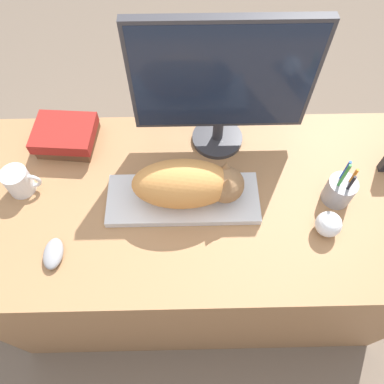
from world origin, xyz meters
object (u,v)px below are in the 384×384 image
at_px(cat, 190,184).
at_px(book_stack, 66,135).
at_px(pen_cup, 340,190).
at_px(coffee_mug, 19,181).
at_px(baseball, 329,224).
at_px(monitor, 222,83).
at_px(keyboard, 183,199).
at_px(computer_mouse, 53,254).

xyz_separation_m(cat, book_stack, (-0.42, 0.24, -0.06)).
bearing_deg(book_stack, pen_cup, -15.35).
relative_size(coffee_mug, baseball, 1.47).
bearing_deg(cat, book_stack, 149.99).
relative_size(cat, baseball, 4.33).
distance_m(monitor, book_stack, 0.57).
bearing_deg(baseball, coffee_mug, 169.98).
height_order(keyboard, pen_cup, pen_cup).
xyz_separation_m(baseball, book_stack, (-0.83, 0.35, 0.00)).
height_order(computer_mouse, pen_cup, pen_cup).
relative_size(monitor, book_stack, 2.56).
xyz_separation_m(computer_mouse, book_stack, (-0.02, 0.42, 0.03)).
bearing_deg(book_stack, coffee_mug, -122.22).
distance_m(coffee_mug, pen_cup, 1.00).
height_order(keyboard, book_stack, book_stack).
bearing_deg(pen_cup, monitor, 146.09).
bearing_deg(cat, coffee_mug, 174.03).
bearing_deg(baseball, cat, 164.77).
bearing_deg(monitor, baseball, -49.13).
xyz_separation_m(cat, computer_mouse, (-0.40, -0.18, -0.09)).
distance_m(cat, computer_mouse, 0.45).
distance_m(monitor, coffee_mug, 0.70).
bearing_deg(computer_mouse, cat, 23.75).
bearing_deg(coffee_mug, computer_mouse, -59.47).
relative_size(cat, coffee_mug, 2.94).
bearing_deg(keyboard, book_stack, 148.54).
xyz_separation_m(coffee_mug, book_stack, (0.12, 0.19, -0.00)).
height_order(computer_mouse, baseball, baseball).
relative_size(pen_cup, book_stack, 0.89).
bearing_deg(coffee_mug, baseball, -10.02).
bearing_deg(coffee_mug, pen_cup, -3.17).
xyz_separation_m(cat, baseball, (0.41, -0.11, -0.06)).
height_order(cat, pen_cup, pen_cup).
bearing_deg(pen_cup, coffee_mug, 176.83).
height_order(cat, book_stack, cat).
bearing_deg(pen_cup, keyboard, -179.90).
xyz_separation_m(keyboard, monitor, (0.12, 0.25, 0.25)).
relative_size(monitor, pen_cup, 2.86).
bearing_deg(monitor, cat, -111.91).
height_order(computer_mouse, coffee_mug, coffee_mug).
height_order(keyboard, baseball, baseball).
bearing_deg(computer_mouse, pen_cup, 11.62).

